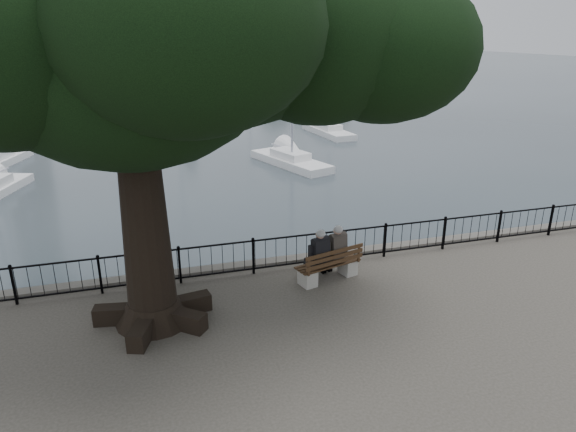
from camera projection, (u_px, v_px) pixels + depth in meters
name	position (u px, v px, depth m)	size (l,w,h in m)	color
harbor	(283.00, 277.00, 15.19)	(260.00, 260.00, 1.20)	#4A4741
railing	(288.00, 251.00, 14.38)	(22.06, 0.06, 1.00)	black
bench	(329.00, 268.00, 13.82)	(1.92, 1.01, 0.97)	gray
person_left	(317.00, 257.00, 13.61)	(0.57, 0.83, 1.54)	black
person_right	(334.00, 253.00, 13.89)	(0.57, 0.83, 1.54)	#2B2621
tree	(174.00, 25.00, 10.16)	(12.06, 8.42, 9.85)	black
lion_monument	(185.00, 81.00, 57.52)	(5.53, 5.53, 8.27)	#4A4741
sailboat_b	(116.00, 145.00, 33.48)	(2.59, 6.08, 12.67)	white
sailboat_c	(290.00, 160.00, 29.80)	(3.55, 6.28, 11.27)	white
sailboat_d	(328.00, 130.00, 38.69)	(2.22, 6.15, 10.33)	white
sailboat_e	(15.00, 135.00, 36.55)	(2.65, 6.33, 13.19)	white
sailboat_f	(178.00, 128.00, 39.42)	(1.69, 5.89, 11.29)	white
sailboat_g	(249.00, 110.00, 49.10)	(2.30, 5.07, 8.34)	white
sailboat_h	(117.00, 107.00, 50.27)	(3.36, 5.13, 12.80)	white
far_shore	(303.00, 51.00, 89.77)	(30.00, 8.60, 9.18)	#3A3630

